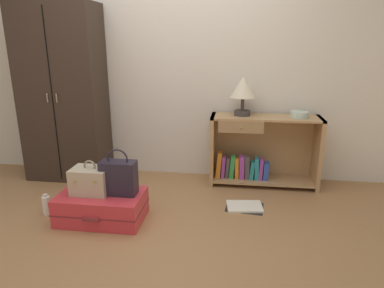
{
  "coord_description": "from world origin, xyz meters",
  "views": [
    {
      "loc": [
        0.68,
        -2.24,
        1.46
      ],
      "look_at": [
        0.27,
        0.81,
        0.55
      ],
      "focal_mm": 31.86,
      "sensor_mm": 36.0,
      "label": 1
    }
  ],
  "objects": [
    {
      "name": "handbag",
      "position": [
        -0.28,
        0.3,
        0.39
      ],
      "size": [
        0.3,
        0.15,
        0.4
      ],
      "color": "#231E2D",
      "rests_on": "suitcase_large"
    },
    {
      "name": "back_wall",
      "position": [
        0.0,
        1.5,
        1.3
      ],
      "size": [
        6.4,
        0.1,
        2.6
      ],
      "primitive_type": "cube",
      "color": "silver",
      "rests_on": "ground_plane"
    },
    {
      "name": "train_case",
      "position": [
        -0.52,
        0.28,
        0.35
      ],
      "size": [
        0.31,
        0.23,
        0.29
      ],
      "color": "#B7A88E",
      "rests_on": "suitcase_large"
    },
    {
      "name": "suitcase_large",
      "position": [
        -0.44,
        0.27,
        0.12
      ],
      "size": [
        0.72,
        0.46,
        0.24
      ],
      "color": "#D1333D",
      "rests_on": "ground_plane"
    },
    {
      "name": "open_book_on_floor",
      "position": [
        0.78,
        0.66,
        0.01
      ],
      "size": [
        0.36,
        0.28,
        0.02
      ],
      "color": "white",
      "rests_on": "ground_plane"
    },
    {
      "name": "bookshelf",
      "position": [
        0.93,
        1.26,
        0.36
      ],
      "size": [
        1.13,
        0.36,
        0.74
      ],
      "color": "tan",
      "rests_on": "ground_plane"
    },
    {
      "name": "bowl",
      "position": [
        1.3,
        1.24,
        0.77
      ],
      "size": [
        0.17,
        0.17,
        0.06
      ],
      "primitive_type": "cylinder",
      "color": "silver",
      "rests_on": "bookshelf"
    },
    {
      "name": "table_lamp",
      "position": [
        0.73,
        1.27,
        1.01
      ],
      "size": [
        0.26,
        0.26,
        0.4
      ],
      "color": "#3D3838",
      "rests_on": "bookshelf"
    },
    {
      "name": "bottle",
      "position": [
        -0.97,
        0.3,
        0.09
      ],
      "size": [
        0.07,
        0.07,
        0.19
      ],
      "color": "white",
      "rests_on": "ground_plane"
    },
    {
      "name": "wardrobe",
      "position": [
        -1.18,
        1.2,
        0.93
      ],
      "size": [
        0.85,
        0.47,
        1.86
      ],
      "color": "#33261E",
      "rests_on": "ground_plane"
    },
    {
      "name": "ground_plane",
      "position": [
        0.0,
        0.0,
        0.0
      ],
      "size": [
        9.0,
        9.0,
        0.0
      ],
      "primitive_type": "plane",
      "color": "#9E7047"
    }
  ]
}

